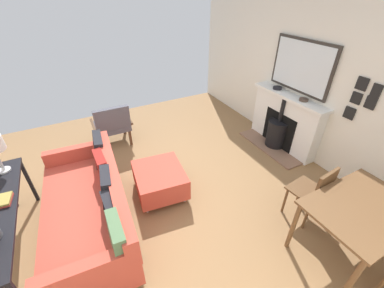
{
  "coord_description": "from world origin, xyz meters",
  "views": [
    {
      "loc": [
        0.66,
        2.67,
        2.62
      ],
      "look_at": [
        -0.61,
        0.27,
        0.81
      ],
      "focal_mm": 22.88,
      "sensor_mm": 36.0,
      "label": 1
    }
  ],
  "objects_px": {
    "mantel_bowl_far": "(304,99)",
    "dining_table": "(361,213)",
    "sofa": "(91,207)",
    "dining_chair_near_fireplace": "(315,191)",
    "ottoman": "(160,179)",
    "fireplace": "(283,124)",
    "mantel_bowl_near": "(277,88)",
    "console_table": "(2,215)",
    "armchair_accent": "(112,124)"
  },
  "relations": [
    {
      "from": "mantel_bowl_far",
      "to": "dining_table",
      "type": "height_order",
      "value": "mantel_bowl_far"
    },
    {
      "from": "mantel_bowl_far",
      "to": "sofa",
      "type": "relative_size",
      "value": 0.07
    },
    {
      "from": "dining_table",
      "to": "dining_chair_near_fireplace",
      "type": "relative_size",
      "value": 1.32
    },
    {
      "from": "mantel_bowl_far",
      "to": "ottoman",
      "type": "xyz_separation_m",
      "value": [
        2.5,
        -0.13,
        -0.78
      ]
    },
    {
      "from": "fireplace",
      "to": "dining_chair_near_fireplace",
      "type": "bearing_deg",
      "value": 56.84
    },
    {
      "from": "mantel_bowl_far",
      "to": "ottoman",
      "type": "bearing_deg",
      "value": -2.95
    },
    {
      "from": "mantel_bowl_near",
      "to": "fireplace",
      "type": "bearing_deg",
      "value": 84.7
    },
    {
      "from": "fireplace",
      "to": "dining_chair_near_fireplace",
      "type": "xyz_separation_m",
      "value": [
        0.97,
        1.48,
        0.05
      ]
    },
    {
      "from": "mantel_bowl_near",
      "to": "dining_chair_near_fireplace",
      "type": "distance_m",
      "value": 2.12
    },
    {
      "from": "mantel_bowl_near",
      "to": "console_table",
      "type": "bearing_deg",
      "value": 8.54
    },
    {
      "from": "fireplace",
      "to": "armchair_accent",
      "type": "xyz_separation_m",
      "value": [
        2.75,
        -1.45,
        0.01
      ]
    },
    {
      "from": "fireplace",
      "to": "dining_table",
      "type": "relative_size",
      "value": 1.33
    },
    {
      "from": "console_table",
      "to": "dining_table",
      "type": "xyz_separation_m",
      "value": [
        -3.25,
        1.69,
        0.0
      ]
    },
    {
      "from": "armchair_accent",
      "to": "dining_chair_near_fireplace",
      "type": "bearing_deg",
      "value": 121.42
    },
    {
      "from": "mantel_bowl_far",
      "to": "fireplace",
      "type": "bearing_deg",
      "value": -83.78
    },
    {
      "from": "fireplace",
      "to": "dining_chair_near_fireplace",
      "type": "relative_size",
      "value": 1.75
    },
    {
      "from": "sofa",
      "to": "dining_table",
      "type": "bearing_deg",
      "value": 145.45
    },
    {
      "from": "mantel_bowl_far",
      "to": "armchair_accent",
      "type": "xyz_separation_m",
      "value": [
        2.78,
        -1.72,
        -0.57
      ]
    },
    {
      "from": "console_table",
      "to": "fireplace",
      "type": "bearing_deg",
      "value": -175.65
    },
    {
      "from": "ottoman",
      "to": "dining_chair_near_fireplace",
      "type": "height_order",
      "value": "dining_chair_near_fireplace"
    },
    {
      "from": "mantel_bowl_near",
      "to": "console_table",
      "type": "distance_m",
      "value": 4.32
    },
    {
      "from": "fireplace",
      "to": "sofa",
      "type": "relative_size",
      "value": 0.71
    },
    {
      "from": "sofa",
      "to": "console_table",
      "type": "height_order",
      "value": "sofa"
    },
    {
      "from": "console_table",
      "to": "dining_table",
      "type": "bearing_deg",
      "value": 152.57
    },
    {
      "from": "fireplace",
      "to": "console_table",
      "type": "height_order",
      "value": "fireplace"
    },
    {
      "from": "sofa",
      "to": "dining_chair_near_fireplace",
      "type": "bearing_deg",
      "value": 154.8
    },
    {
      "from": "ottoman",
      "to": "armchair_accent",
      "type": "xyz_separation_m",
      "value": [
        0.28,
        -1.59,
        0.21
      ]
    },
    {
      "from": "ottoman",
      "to": "console_table",
      "type": "relative_size",
      "value": 0.46
    },
    {
      "from": "armchair_accent",
      "to": "console_table",
      "type": "xyz_separation_m",
      "value": [
        1.47,
        1.77,
        0.19
      ]
    },
    {
      "from": "ottoman",
      "to": "console_table",
      "type": "xyz_separation_m",
      "value": [
        1.75,
        0.18,
        0.39
      ]
    },
    {
      "from": "ottoman",
      "to": "armchair_accent",
      "type": "bearing_deg",
      "value": -79.97
    },
    {
      "from": "mantel_bowl_far",
      "to": "sofa",
      "type": "bearing_deg",
      "value": 0.89
    },
    {
      "from": "mantel_bowl_far",
      "to": "dining_chair_near_fireplace",
      "type": "height_order",
      "value": "mantel_bowl_far"
    },
    {
      "from": "fireplace",
      "to": "console_table",
      "type": "bearing_deg",
      "value": 4.35
    },
    {
      "from": "ottoman",
      "to": "dining_chair_near_fireplace",
      "type": "bearing_deg",
      "value": 138.4
    },
    {
      "from": "armchair_accent",
      "to": "sofa",
      "type": "bearing_deg",
      "value": 69.39
    },
    {
      "from": "mantel_bowl_far",
      "to": "console_table",
      "type": "distance_m",
      "value": 4.27
    },
    {
      "from": "mantel_bowl_near",
      "to": "sofa",
      "type": "xyz_separation_m",
      "value": [
        3.45,
        0.64,
        -0.67
      ]
    },
    {
      "from": "ottoman",
      "to": "sofa",
      "type": "bearing_deg",
      "value": 10.92
    },
    {
      "from": "dining_chair_near_fireplace",
      "to": "mantel_bowl_far",
      "type": "bearing_deg",
      "value": -129.48
    },
    {
      "from": "ottoman",
      "to": "dining_chair_near_fireplace",
      "type": "distance_m",
      "value": 2.03
    },
    {
      "from": "sofa",
      "to": "console_table",
      "type": "bearing_deg",
      "value": -0.17
    },
    {
      "from": "dining_chair_near_fireplace",
      "to": "fireplace",
      "type": "bearing_deg",
      "value": -123.16
    },
    {
      "from": "mantel_bowl_near",
      "to": "sofa",
      "type": "relative_size",
      "value": 0.08
    },
    {
      "from": "console_table",
      "to": "sofa",
      "type": "bearing_deg",
      "value": 179.83
    },
    {
      "from": "mantel_bowl_near",
      "to": "dining_chair_near_fireplace",
      "type": "xyz_separation_m",
      "value": [
        0.99,
        1.79,
        -0.53
      ]
    },
    {
      "from": "dining_table",
      "to": "dining_chair_near_fireplace",
      "type": "height_order",
      "value": "dining_chair_near_fireplace"
    },
    {
      "from": "ottoman",
      "to": "dining_table",
      "type": "xyz_separation_m",
      "value": [
        -1.5,
        1.87,
        0.4
      ]
    },
    {
      "from": "mantel_bowl_near",
      "to": "dining_chair_near_fireplace",
      "type": "relative_size",
      "value": 0.19
    },
    {
      "from": "fireplace",
      "to": "sofa",
      "type": "bearing_deg",
      "value": 5.41
    }
  ]
}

